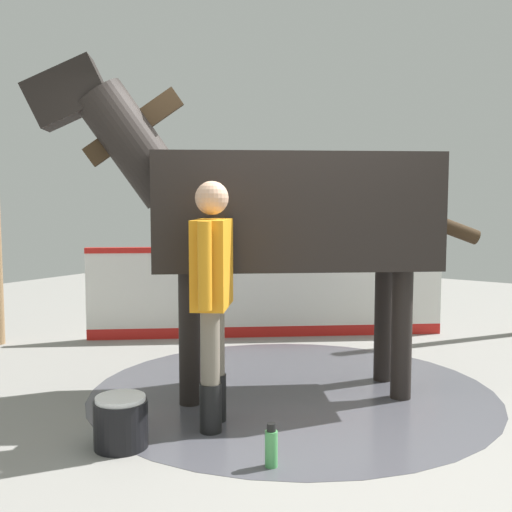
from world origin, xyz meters
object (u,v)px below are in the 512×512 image
at_px(handler, 212,287).
at_px(bottle_spray, 271,447).
at_px(horse, 276,209).
at_px(wash_bucket, 121,422).
at_px(bottle_shampoo, 103,420).

bearing_deg(handler, bottle_spray, -54.33).
bearing_deg(horse, handler, 54.41).
height_order(horse, handler, horse).
height_order(wash_bucket, bottle_shampoo, wash_bucket).
bearing_deg(bottle_spray, bottle_shampoo, 9.12).
bearing_deg(bottle_shampoo, bottle_spray, -170.88).
distance_m(horse, wash_bucket, 2.01).
bearing_deg(bottle_spray, handler, -25.28).
height_order(wash_bucket, bottle_spray, wash_bucket).
xyz_separation_m(wash_bucket, bottle_spray, (-0.94, -0.29, -0.04)).
bearing_deg(horse, bottle_shampoo, 32.37).
xyz_separation_m(wash_bucket, bottle_shampoo, (0.27, -0.10, -0.07)).
relative_size(handler, bottle_spray, 6.39).
bearing_deg(bottle_shampoo, horse, -108.54).
bearing_deg(handler, horse, 64.45).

